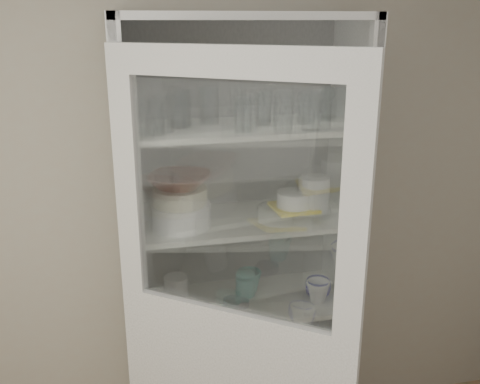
{
  "coord_description": "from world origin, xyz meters",
  "views": [
    {
      "loc": [
        -0.28,
        -0.84,
        2.07
      ],
      "look_at": [
        0.2,
        1.27,
        1.37
      ],
      "focal_mm": 40.0,
      "sensor_mm": 36.0,
      "label": 1
    }
  ],
  "objects_px": {
    "terracotta_bowl": "(180,181)",
    "mug_white": "(318,291)",
    "cupboard_door": "(233,365)",
    "plate_stack_back": "(159,204)",
    "cream_bowl": "(180,196)",
    "white_ramekin": "(294,199)",
    "mug_blue": "(318,288)",
    "mug_teal": "(249,281)",
    "tin_box": "(287,359)",
    "goblet_1": "(207,102)",
    "goblet_0": "(175,103)",
    "goblet_2": "(268,101)",
    "goblet_3": "(328,101)",
    "yellow_trivet": "(294,208)",
    "grey_bowl_stack": "(314,194)",
    "measuring_cups": "(234,303)",
    "teal_jar": "(245,284)",
    "cream_dish": "(207,370)",
    "plate_stack_front": "(181,215)",
    "pantry_cabinet": "(237,277)",
    "white_canister": "(176,289)",
    "glass_platter": "(294,211)"
  },
  "relations": [
    {
      "from": "pantry_cabinet",
      "to": "glass_platter",
      "type": "bearing_deg",
      "value": -16.77
    },
    {
      "from": "measuring_cups",
      "to": "white_canister",
      "type": "relative_size",
      "value": 0.75
    },
    {
      "from": "tin_box",
      "to": "goblet_1",
      "type": "bearing_deg",
      "value": 168.95
    },
    {
      "from": "yellow_trivet",
      "to": "measuring_cups",
      "type": "bearing_deg",
      "value": -168.28
    },
    {
      "from": "goblet_3",
      "to": "cream_bowl",
      "type": "xyz_separation_m",
      "value": [
        -0.67,
        -0.14,
        -0.34
      ]
    },
    {
      "from": "goblet_0",
      "to": "mug_white",
      "type": "xyz_separation_m",
      "value": [
        0.59,
        -0.18,
        -0.84
      ]
    },
    {
      "from": "goblet_1",
      "to": "goblet_2",
      "type": "distance_m",
      "value": 0.26
    },
    {
      "from": "white_ramekin",
      "to": "mug_teal",
      "type": "bearing_deg",
      "value": 160.68
    },
    {
      "from": "terracotta_bowl",
      "to": "cream_dish",
      "type": "xyz_separation_m",
      "value": [
        0.1,
        0.07,
        -0.96
      ]
    },
    {
      "from": "yellow_trivet",
      "to": "mug_teal",
      "type": "distance_m",
      "value": 0.42
    },
    {
      "from": "mug_blue",
      "to": "mug_teal",
      "type": "height_order",
      "value": "mug_teal"
    },
    {
      "from": "grey_bowl_stack",
      "to": "mug_white",
      "type": "xyz_separation_m",
      "value": [
        0.01,
        -0.09,
        -0.43
      ]
    },
    {
      "from": "plate_stack_front",
      "to": "mug_blue",
      "type": "height_order",
      "value": "plate_stack_front"
    },
    {
      "from": "cupboard_door",
      "to": "goblet_3",
      "type": "height_order",
      "value": "cupboard_door"
    },
    {
      "from": "goblet_2",
      "to": "glass_platter",
      "type": "relative_size",
      "value": 0.48
    },
    {
      "from": "cupboard_door",
      "to": "plate_stack_front",
      "type": "relative_size",
      "value": 8.22
    },
    {
      "from": "mug_white",
      "to": "tin_box",
      "type": "xyz_separation_m",
      "value": [
        -0.1,
        0.11,
        -0.42
      ]
    },
    {
      "from": "goblet_3",
      "to": "white_canister",
      "type": "relative_size",
      "value": 1.19
    },
    {
      "from": "goblet_1",
      "to": "goblet_0",
      "type": "bearing_deg",
      "value": -177.45
    },
    {
      "from": "cupboard_door",
      "to": "terracotta_bowl",
      "type": "distance_m",
      "value": 0.74
    },
    {
      "from": "cupboard_door",
      "to": "plate_stack_back",
      "type": "xyz_separation_m",
      "value": [
        -0.2,
        0.62,
        0.43
      ]
    },
    {
      "from": "terracotta_bowl",
      "to": "tin_box",
      "type": "height_order",
      "value": "terracotta_bowl"
    },
    {
      "from": "mug_white",
      "to": "terracotta_bowl",
      "type": "bearing_deg",
      "value": 164.35
    },
    {
      "from": "goblet_2",
      "to": "goblet_3",
      "type": "height_order",
      "value": "goblet_2"
    },
    {
      "from": "goblet_0",
      "to": "terracotta_bowl",
      "type": "distance_m",
      "value": 0.32
    },
    {
      "from": "goblet_0",
      "to": "yellow_trivet",
      "type": "distance_m",
      "value": 0.68
    },
    {
      "from": "pantry_cabinet",
      "to": "cream_bowl",
      "type": "relative_size",
      "value": 9.57
    },
    {
      "from": "goblet_2",
      "to": "tin_box",
      "type": "distance_m",
      "value": 1.26
    },
    {
      "from": "pantry_cabinet",
      "to": "goblet_2",
      "type": "bearing_deg",
      "value": 8.92
    },
    {
      "from": "teal_jar",
      "to": "cupboard_door",
      "type": "bearing_deg",
      "value": -108.03
    },
    {
      "from": "yellow_trivet",
      "to": "grey_bowl_stack",
      "type": "distance_m",
      "value": 0.1
    },
    {
      "from": "plate_stack_back",
      "to": "plate_stack_front",
      "type": "bearing_deg",
      "value": -68.48
    },
    {
      "from": "mug_white",
      "to": "measuring_cups",
      "type": "bearing_deg",
      "value": 163.42
    },
    {
      "from": "cream_bowl",
      "to": "glass_platter",
      "type": "bearing_deg",
      "value": 5.91
    },
    {
      "from": "mug_blue",
      "to": "tin_box",
      "type": "relative_size",
      "value": 0.59
    },
    {
      "from": "goblet_3",
      "to": "grey_bowl_stack",
      "type": "relative_size",
      "value": 0.94
    },
    {
      "from": "cream_bowl",
      "to": "white_canister",
      "type": "height_order",
      "value": "cream_bowl"
    },
    {
      "from": "teal_jar",
      "to": "glass_platter",
      "type": "bearing_deg",
      "value": -10.81
    },
    {
      "from": "pantry_cabinet",
      "to": "glass_platter",
      "type": "xyz_separation_m",
      "value": [
        0.24,
        -0.07,
        0.33
      ]
    },
    {
      "from": "cream_bowl",
      "to": "white_ramekin",
      "type": "relative_size",
      "value": 1.44
    },
    {
      "from": "goblet_1",
      "to": "white_canister",
      "type": "bearing_deg",
      "value": -162.03
    },
    {
      "from": "mug_blue",
      "to": "cream_dish",
      "type": "distance_m",
      "value": 0.66
    },
    {
      "from": "terracotta_bowl",
      "to": "goblet_1",
      "type": "bearing_deg",
      "value": 46.61
    },
    {
      "from": "plate_stack_back",
      "to": "white_ramekin",
      "type": "bearing_deg",
      "value": -13.05
    },
    {
      "from": "plate_stack_front",
      "to": "grey_bowl_stack",
      "type": "bearing_deg",
      "value": 4.73
    },
    {
      "from": "goblet_2",
      "to": "mug_teal",
      "type": "distance_m",
      "value": 0.83
    },
    {
      "from": "terracotta_bowl",
      "to": "mug_white",
      "type": "distance_m",
      "value": 0.81
    },
    {
      "from": "tin_box",
      "to": "cupboard_door",
      "type": "bearing_deg",
      "value": -126.62
    },
    {
      "from": "plate_stack_back",
      "to": "mug_blue",
      "type": "distance_m",
      "value": 0.81
    },
    {
      "from": "grey_bowl_stack",
      "to": "tin_box",
      "type": "xyz_separation_m",
      "value": [
        -0.09,
        0.03,
        -0.85
      ]
    }
  ]
}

